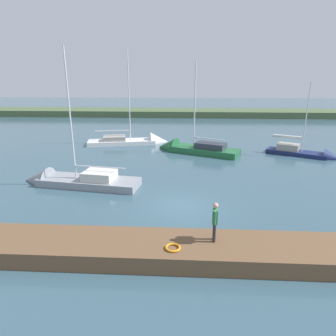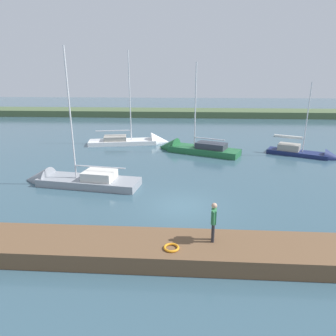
% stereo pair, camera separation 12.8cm
% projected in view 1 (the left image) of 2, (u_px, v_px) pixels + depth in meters
% --- Properties ---
extents(ground_plane, '(200.00, 200.00, 0.00)m').
position_uv_depth(ground_plane, '(182.00, 207.00, 17.85)').
color(ground_plane, '#385666').
extents(far_shoreline, '(180.00, 8.00, 2.40)m').
position_uv_depth(far_shoreline, '(184.00, 116.00, 60.30)').
color(far_shoreline, '#4C603D').
rests_on(far_shoreline, ground_plane).
extents(dock_pier, '(27.91, 2.53, 0.77)m').
position_uv_depth(dock_pier, '(181.00, 250.00, 12.67)').
color(dock_pier, brown).
rests_on(dock_pier, ground_plane).
extents(life_ring_buoy, '(0.66, 0.66, 0.10)m').
position_uv_depth(life_ring_buoy, '(173.00, 248.00, 12.07)').
color(life_ring_buoy, orange).
rests_on(life_ring_buoy, dock_pier).
extents(sailboat_near_dock, '(9.10, 3.46, 10.54)m').
position_uv_depth(sailboat_near_dock, '(71.00, 182.00, 21.54)').
color(sailboat_near_dock, gray).
rests_on(sailboat_near_dock, ground_plane).
extents(sailboat_far_left, '(7.01, 4.82, 8.03)m').
position_uv_depth(sailboat_far_left, '(307.00, 155.00, 29.26)').
color(sailboat_far_left, navy).
rests_on(sailboat_far_left, ground_plane).
extents(sailboat_outer_mooring, '(9.06, 5.76, 10.01)m').
position_uv_depth(sailboat_outer_mooring, '(190.00, 150.00, 30.92)').
color(sailboat_outer_mooring, '#236638').
rests_on(sailboat_outer_mooring, ground_plane).
extents(sailboat_mid_channel, '(9.70, 4.23, 11.46)m').
position_uv_depth(sailboat_mid_channel, '(137.00, 142.00, 34.78)').
color(sailboat_mid_channel, white).
rests_on(sailboat_mid_channel, ground_plane).
extents(person_on_dock, '(0.27, 0.66, 1.77)m').
position_uv_depth(person_on_dock, '(215.00, 219.00, 12.39)').
color(person_on_dock, '#28282D').
rests_on(person_on_dock, dock_pier).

